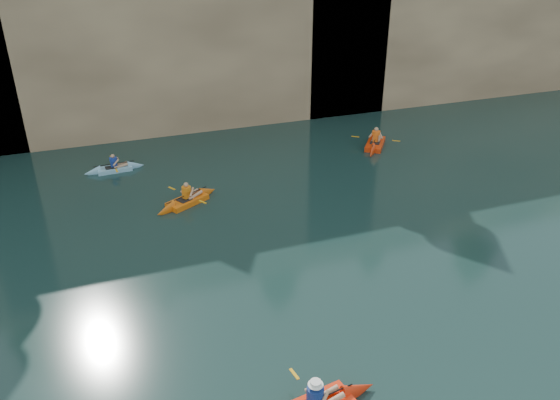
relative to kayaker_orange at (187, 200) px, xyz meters
name	(u,v)px	position (x,y,z in m)	size (l,w,h in m)	color
cliff	(133,6)	(0.36, 17.26, 5.85)	(70.00, 16.00, 12.00)	tan
cliff_slab_center	(187,27)	(2.36, 9.86, 5.55)	(24.00, 2.40, 11.40)	tan
cliff_slab_east	(485,22)	(22.36, 9.86, 4.77)	(26.00, 2.40, 9.84)	tan
sea_cave_center	(85,114)	(-3.64, 9.21, 1.45)	(3.50, 1.00, 3.20)	black
sea_cave_east	(323,80)	(10.36, 9.21, 2.10)	(5.00, 1.00, 4.50)	black
kayaker_orange	(187,200)	(0.00, 0.00, 0.00)	(3.19, 2.24, 1.23)	#DA5E0D
kayaker_red_far	(375,143)	(10.91, 3.26, 0.01)	(2.83, 3.40, 1.34)	red
kayaker_ltblue_mid	(114,168)	(-2.65, 4.65, -0.02)	(2.90, 2.17, 1.09)	#7FB6D5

